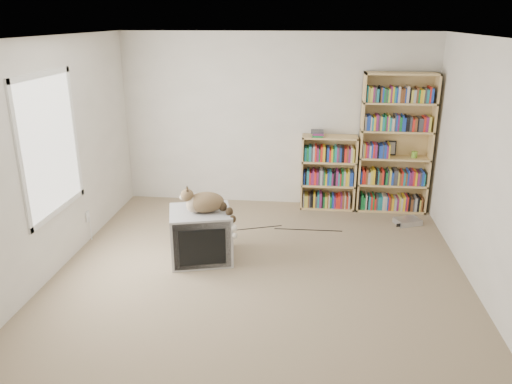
# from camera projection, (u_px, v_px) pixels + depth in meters

# --- Properties ---
(floor) EXTENTS (4.50, 5.00, 0.01)m
(floor) POSITION_uv_depth(u_px,v_px,m) (258.00, 283.00, 5.32)
(floor) COLOR gray
(floor) RESTS_ON ground
(wall_back) EXTENTS (4.50, 0.02, 2.50)m
(wall_back) POSITION_uv_depth(u_px,v_px,m) (276.00, 121.00, 7.25)
(wall_back) COLOR silver
(wall_back) RESTS_ON floor
(wall_front) EXTENTS (4.50, 0.02, 2.50)m
(wall_front) POSITION_uv_depth(u_px,v_px,m) (208.00, 312.00, 2.56)
(wall_front) COLOR silver
(wall_front) RESTS_ON floor
(wall_left) EXTENTS (0.02, 5.00, 2.50)m
(wall_left) POSITION_uv_depth(u_px,v_px,m) (41.00, 164.00, 5.13)
(wall_left) COLOR silver
(wall_left) RESTS_ON floor
(wall_right) EXTENTS (0.02, 5.00, 2.50)m
(wall_right) POSITION_uv_depth(u_px,v_px,m) (497.00, 178.00, 4.67)
(wall_right) COLOR silver
(wall_right) RESTS_ON floor
(ceiling) EXTENTS (4.50, 5.00, 0.02)m
(ceiling) POSITION_uv_depth(u_px,v_px,m) (259.00, 38.00, 4.49)
(ceiling) COLOR white
(ceiling) RESTS_ON wall_back
(window) EXTENTS (0.02, 1.22, 1.52)m
(window) POSITION_uv_depth(u_px,v_px,m) (50.00, 145.00, 5.27)
(window) COLOR white
(window) RESTS_ON wall_left
(crt_tv) EXTENTS (0.83, 0.78, 0.60)m
(crt_tv) POSITION_uv_depth(u_px,v_px,m) (201.00, 235.00, 5.77)
(crt_tv) COLOR #A7A7A9
(crt_tv) RESTS_ON floor
(cat) EXTENTS (0.68, 0.44, 0.50)m
(cat) POSITION_uv_depth(u_px,v_px,m) (210.00, 206.00, 5.58)
(cat) COLOR #392917
(cat) RESTS_ON crt_tv
(bookcase_tall) EXTENTS (0.99, 0.30, 1.98)m
(bookcase_tall) POSITION_uv_depth(u_px,v_px,m) (395.00, 148.00, 7.05)
(bookcase_tall) COLOR tan
(bookcase_tall) RESTS_ON floor
(bookcase_short) EXTENTS (0.79, 0.30, 1.08)m
(bookcase_short) POSITION_uv_depth(u_px,v_px,m) (328.00, 175.00, 7.28)
(bookcase_short) COLOR tan
(bookcase_short) RESTS_ON floor
(book_stack) EXTENTS (0.19, 0.25, 0.08)m
(book_stack) POSITION_uv_depth(u_px,v_px,m) (317.00, 133.00, 7.06)
(book_stack) COLOR red
(book_stack) RESTS_ON bookcase_short
(green_mug) EXTENTS (0.08, 0.08, 0.09)m
(green_mug) POSITION_uv_depth(u_px,v_px,m) (414.00, 154.00, 7.03)
(green_mug) COLOR #71AA30
(green_mug) RESTS_ON bookcase_tall
(framed_print) EXTENTS (0.16, 0.05, 0.21)m
(framed_print) POSITION_uv_depth(u_px,v_px,m) (391.00, 148.00, 7.14)
(framed_print) COLOR black
(framed_print) RESTS_ON bookcase_tall
(dvd_player) EXTENTS (0.39, 0.34, 0.07)m
(dvd_player) POSITION_uv_depth(u_px,v_px,m) (408.00, 221.00, 6.82)
(dvd_player) COLOR #BBBAC0
(dvd_player) RESTS_ON floor
(wall_outlet) EXTENTS (0.01, 0.08, 0.13)m
(wall_outlet) POSITION_uv_depth(u_px,v_px,m) (88.00, 216.00, 6.24)
(wall_outlet) COLOR silver
(wall_outlet) RESTS_ON wall_left
(floor_cables) EXTENTS (1.20, 0.70, 0.01)m
(floor_cables) POSITION_uv_depth(u_px,v_px,m) (278.00, 222.00, 6.89)
(floor_cables) COLOR black
(floor_cables) RESTS_ON floor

